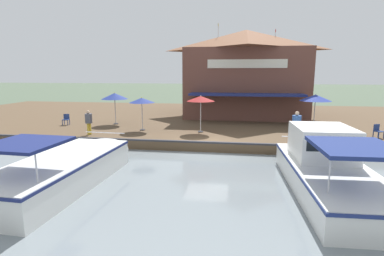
% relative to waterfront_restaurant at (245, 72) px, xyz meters
% --- Properties ---
extents(ground_plane, '(220.00, 220.00, 0.00)m').
position_rel_waterfront_restaurant_xyz_m(ground_plane, '(13.11, -2.33, -4.67)').
color(ground_plane, '#4C5B47').
extents(quay_deck, '(22.00, 56.00, 0.60)m').
position_rel_waterfront_restaurant_xyz_m(quay_deck, '(2.11, -2.33, -4.37)').
color(quay_deck, brown).
rests_on(quay_deck, ground).
extents(quay_edge_fender, '(0.20, 50.40, 0.10)m').
position_rel_waterfront_restaurant_xyz_m(quay_edge_fender, '(13.01, -2.33, -4.02)').
color(quay_edge_fender, '#2D2D33').
rests_on(quay_edge_fender, quay_deck).
extents(waterfront_restaurant, '(11.33, 11.18, 8.64)m').
position_rel_waterfront_restaurant_xyz_m(waterfront_restaurant, '(0.00, 0.00, 0.00)').
color(waterfront_restaurant, brown).
rests_on(waterfront_restaurant, quay_deck).
extents(patio_umbrella_by_entrance, '(1.89, 1.89, 2.51)m').
position_rel_waterfront_restaurant_xyz_m(patio_umbrella_by_entrance, '(9.80, -3.13, -1.78)').
color(patio_umbrella_by_entrance, '#B7B7B7').
rests_on(patio_umbrella_by_entrance, quay_deck).
extents(patio_umbrella_far_corner, '(2.06, 2.06, 2.50)m').
position_rel_waterfront_restaurant_xyz_m(patio_umbrella_far_corner, '(7.57, -10.18, -1.85)').
color(patio_umbrella_far_corner, '#B7B7B7').
rests_on(patio_umbrella_far_corner, quay_deck).
extents(patio_umbrella_mid_patio_right, '(1.77, 1.77, 2.34)m').
position_rel_waterfront_restaurant_xyz_m(patio_umbrella_mid_patio_right, '(9.72, -7.28, -1.96)').
color(patio_umbrella_mid_patio_right, '#B7B7B7').
rests_on(patio_umbrella_mid_patio_right, quay_deck).
extents(patio_umbrella_mid_patio_left, '(2.22, 2.22, 2.51)m').
position_rel_waterfront_restaurant_xyz_m(patio_umbrella_mid_patio_left, '(7.17, 4.89, -1.83)').
color(patio_umbrella_mid_patio_left, '#B7B7B7').
rests_on(patio_umbrella_mid_patio_left, quay_deck).
extents(cafe_chair_under_first_umbrella, '(0.58, 0.58, 0.85)m').
position_rel_waterfront_restaurant_xyz_m(cafe_chair_under_first_umbrella, '(9.97, 8.06, -3.59)').
color(cafe_chair_under_first_umbrella, navy).
rests_on(cafe_chair_under_first_umbrella, quay_deck).
extents(cafe_chair_far_corner_seat, '(0.45, 0.45, 0.85)m').
position_rel_waterfront_restaurant_xyz_m(cafe_chair_far_corner_seat, '(9.95, 3.58, -3.59)').
color(cafe_chair_far_corner_seat, navy).
rests_on(cafe_chair_far_corner_seat, quay_deck).
extents(cafe_chair_mid_patio, '(0.59, 0.59, 0.85)m').
position_rel_waterfront_restaurant_xyz_m(cafe_chair_mid_patio, '(11.42, 4.90, -3.59)').
color(cafe_chair_mid_patio, navy).
rests_on(cafe_chair_mid_patio, quay_deck).
extents(cafe_chair_beside_entrance, '(0.52, 0.52, 0.85)m').
position_rel_waterfront_restaurant_xyz_m(cafe_chair_beside_entrance, '(8.52, -13.85, -3.59)').
color(cafe_chair_beside_entrance, navy).
rests_on(cafe_chair_beside_entrance, quay_deck).
extents(person_mid_patio, '(0.45, 0.45, 1.60)m').
position_rel_waterfront_restaurant_xyz_m(person_mid_patio, '(11.76, -10.26, -3.07)').
color(person_mid_patio, gold).
rests_on(person_mid_patio, quay_deck).
extents(person_at_quay_edge, '(0.52, 0.52, 1.82)m').
position_rel_waterfront_restaurant_xyz_m(person_at_quay_edge, '(11.97, 2.76, -2.91)').
color(person_at_quay_edge, '#2D5193').
rests_on(person_at_quay_edge, quay_deck).
extents(motorboat_second_along, '(8.59, 3.09, 2.24)m').
position_rel_waterfront_restaurant_xyz_m(motorboat_second_along, '(18.49, -7.61, -3.95)').
color(motorboat_second_along, white).
rests_on(motorboat_second_along, river_water).
extents(motorboat_nearest_quay, '(9.18, 3.16, 2.34)m').
position_rel_waterfront_restaurant_xyz_m(motorboat_nearest_quay, '(17.35, 2.90, -3.79)').
color(motorboat_nearest_quay, white).
rests_on(motorboat_nearest_quay, river_water).
extents(tree_upstream_bank, '(3.54, 3.37, 5.62)m').
position_rel_waterfront_restaurant_xyz_m(tree_upstream_bank, '(-4.18, 2.75, -0.24)').
color(tree_upstream_bank, brown).
rests_on(tree_upstream_bank, quay_deck).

